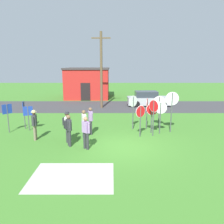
{
  "coord_description": "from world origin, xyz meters",
  "views": [
    {
      "loc": [
        -0.61,
        -11.05,
        4.29
      ],
      "look_at": [
        -0.55,
        2.7,
        1.3
      ],
      "focal_mm": 35.74,
      "sensor_mm": 36.0,
      "label": 1
    }
  ],
  "objects_px": {
    "person_in_dark_shirt": "(83,123)",
    "person_on_left": "(33,123)",
    "person_with_sunhat": "(85,131)",
    "stop_sign_leaning_left": "(139,116)",
    "utility_pole": "(100,69)",
    "info_panel_leftmost": "(23,110)",
    "stop_sign_far_back": "(159,112)",
    "person_holding_notes": "(89,119)",
    "stop_sign_rear_left": "(151,113)",
    "stop_sign_leaning_right": "(132,106)",
    "info_panel_middle": "(27,114)",
    "stop_sign_nearest": "(158,106)",
    "info_panel_rightmost": "(6,113)",
    "person_in_teal": "(67,128)",
    "stop_sign_center_cluster": "(146,108)",
    "stop_sign_tallest": "(171,104)",
    "parked_car_on_street": "(147,99)",
    "stop_sign_rear_right": "(153,111)",
    "person_in_blue": "(66,124)"
  },
  "relations": [
    {
      "from": "stop_sign_leaning_right",
      "to": "stop_sign_leaning_left",
      "type": "bearing_deg",
      "value": -79.32
    },
    {
      "from": "stop_sign_far_back",
      "to": "person_holding_notes",
      "type": "relative_size",
      "value": 1.2
    },
    {
      "from": "parked_car_on_street",
      "to": "stop_sign_far_back",
      "type": "height_order",
      "value": "stop_sign_far_back"
    },
    {
      "from": "stop_sign_tallest",
      "to": "person_holding_notes",
      "type": "bearing_deg",
      "value": -174.93
    },
    {
      "from": "parked_car_on_street",
      "to": "stop_sign_rear_right",
      "type": "bearing_deg",
      "value": -97.16
    },
    {
      "from": "utility_pole",
      "to": "person_in_dark_shirt",
      "type": "bearing_deg",
      "value": -93.67
    },
    {
      "from": "stop_sign_rear_left",
      "to": "stop_sign_leaning_right",
      "type": "bearing_deg",
      "value": 143.02
    },
    {
      "from": "stop_sign_far_back",
      "to": "info_panel_leftmost",
      "type": "distance_m",
      "value": 8.9
    },
    {
      "from": "person_holding_notes",
      "to": "info_panel_leftmost",
      "type": "xyz_separation_m",
      "value": [
        -4.53,
        1.21,
        0.33
      ]
    },
    {
      "from": "parked_car_on_street",
      "to": "person_on_left",
      "type": "distance_m",
      "value": 13.42
    },
    {
      "from": "parked_car_on_street",
      "to": "info_panel_leftmost",
      "type": "relative_size",
      "value": 2.34
    },
    {
      "from": "utility_pole",
      "to": "person_with_sunhat",
      "type": "distance_m",
      "value": 11.32
    },
    {
      "from": "person_in_blue",
      "to": "stop_sign_nearest",
      "type": "bearing_deg",
      "value": 26.26
    },
    {
      "from": "utility_pole",
      "to": "stop_sign_rear_left",
      "type": "height_order",
      "value": "utility_pole"
    },
    {
      "from": "stop_sign_rear_left",
      "to": "person_in_blue",
      "type": "relative_size",
      "value": 1.08
    },
    {
      "from": "stop_sign_leaning_left",
      "to": "person_in_teal",
      "type": "relative_size",
      "value": 1.13
    },
    {
      "from": "parked_car_on_street",
      "to": "info_panel_leftmost",
      "type": "height_order",
      "value": "info_panel_leftmost"
    },
    {
      "from": "person_holding_notes",
      "to": "utility_pole",
      "type": "bearing_deg",
      "value": 88.01
    },
    {
      "from": "person_with_sunhat",
      "to": "info_panel_middle",
      "type": "height_order",
      "value": "person_with_sunhat"
    },
    {
      "from": "utility_pole",
      "to": "stop_sign_far_back",
      "type": "relative_size",
      "value": 3.55
    },
    {
      "from": "person_in_dark_shirt",
      "to": "person_on_left",
      "type": "xyz_separation_m",
      "value": [
        -2.78,
        -0.26,
        0.03
      ]
    },
    {
      "from": "stop_sign_nearest",
      "to": "person_on_left",
      "type": "distance_m",
      "value": 7.98
    },
    {
      "from": "stop_sign_rear_left",
      "to": "stop_sign_rear_right",
      "type": "distance_m",
      "value": 0.62
    },
    {
      "from": "info_panel_rightmost",
      "to": "person_with_sunhat",
      "type": "bearing_deg",
      "value": -28.09
    },
    {
      "from": "parked_car_on_street",
      "to": "person_in_teal",
      "type": "bearing_deg",
      "value": -117.25
    },
    {
      "from": "info_panel_middle",
      "to": "info_panel_rightmost",
      "type": "distance_m",
      "value": 1.21
    },
    {
      "from": "utility_pole",
      "to": "stop_sign_nearest",
      "type": "distance_m",
      "value": 8.56
    },
    {
      "from": "person_in_teal",
      "to": "info_panel_rightmost",
      "type": "distance_m",
      "value": 4.88
    },
    {
      "from": "stop_sign_far_back",
      "to": "stop_sign_rear_left",
      "type": "bearing_deg",
      "value": 163.81
    },
    {
      "from": "stop_sign_leaning_left",
      "to": "info_panel_rightmost",
      "type": "bearing_deg",
      "value": 174.39
    },
    {
      "from": "utility_pole",
      "to": "parked_car_on_street",
      "type": "bearing_deg",
      "value": 13.34
    },
    {
      "from": "person_holding_notes",
      "to": "stop_sign_tallest",
      "type": "bearing_deg",
      "value": 5.07
    },
    {
      "from": "stop_sign_nearest",
      "to": "stop_sign_leaning_left",
      "type": "distance_m",
      "value": 2.41
    },
    {
      "from": "info_panel_leftmost",
      "to": "info_panel_rightmost",
      "type": "distance_m",
      "value": 1.11
    },
    {
      "from": "info_panel_middle",
      "to": "info_panel_rightmost",
      "type": "height_order",
      "value": "info_panel_rightmost"
    },
    {
      "from": "stop_sign_leaning_right",
      "to": "stop_sign_rear_right",
      "type": "relative_size",
      "value": 1.02
    },
    {
      "from": "parked_car_on_street",
      "to": "stop_sign_leaning_right",
      "type": "distance_m",
      "value": 8.91
    },
    {
      "from": "person_on_left",
      "to": "info_panel_leftmost",
      "type": "relative_size",
      "value": 0.94
    },
    {
      "from": "stop_sign_leaning_right",
      "to": "info_panel_middle",
      "type": "xyz_separation_m",
      "value": [
        -6.83,
        -0.27,
        -0.44
      ]
    },
    {
      "from": "stop_sign_center_cluster",
      "to": "person_with_sunhat",
      "type": "height_order",
      "value": "stop_sign_center_cluster"
    },
    {
      "from": "stop_sign_center_cluster",
      "to": "person_in_teal",
      "type": "height_order",
      "value": "stop_sign_center_cluster"
    },
    {
      "from": "person_with_sunhat",
      "to": "stop_sign_leaning_left",
      "type": "bearing_deg",
      "value": 33.35
    },
    {
      "from": "stop_sign_nearest",
      "to": "person_holding_notes",
      "type": "bearing_deg",
      "value": -162.61
    },
    {
      "from": "info_panel_rightmost",
      "to": "info_panel_middle",
      "type": "bearing_deg",
      "value": 23.06
    },
    {
      "from": "stop_sign_nearest",
      "to": "stop_sign_center_cluster",
      "type": "bearing_deg",
      "value": -165.98
    },
    {
      "from": "stop_sign_tallest",
      "to": "person_with_sunhat",
      "type": "height_order",
      "value": "stop_sign_tallest"
    },
    {
      "from": "stop_sign_far_back",
      "to": "person_in_teal",
      "type": "relative_size",
      "value": 1.2
    },
    {
      "from": "utility_pole",
      "to": "info_panel_leftmost",
      "type": "height_order",
      "value": "utility_pole"
    },
    {
      "from": "person_in_dark_shirt",
      "to": "person_in_teal",
      "type": "height_order",
      "value": "same"
    },
    {
      "from": "stop_sign_leaning_right",
      "to": "person_in_teal",
      "type": "distance_m",
      "value": 4.85
    }
  ]
}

